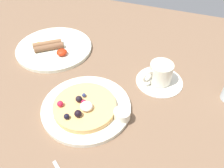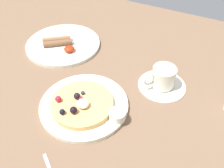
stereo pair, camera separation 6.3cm
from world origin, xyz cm
name	(u,v)px [view 1 (the left image)]	position (x,y,z in cm)	size (l,w,h in cm)	color
ground_plane	(106,100)	(0.00, 0.00, -1.50)	(157.50, 126.12, 3.00)	brown
pancake_plate	(86,108)	(-3.28, -6.53, 0.65)	(25.29, 25.29, 1.30)	white
pancake_with_berries	(84,106)	(-3.28, -7.62, 2.29)	(17.50, 17.50, 3.65)	#E4AD65
syrup_ramekin	(122,114)	(7.47, -6.95, 2.60)	(4.50, 4.50, 2.51)	white
breakfast_plate	(54,48)	(-26.63, 15.99, 0.62)	(27.72, 27.72, 1.23)	white
fried_breakfast	(49,47)	(-27.55, 14.20, 2.18)	(15.70, 9.89, 2.35)	brown
coffee_saucer	(159,81)	(13.88, 11.87, 0.34)	(14.84, 14.84, 0.68)	white
coffee_cup	(160,72)	(13.75, 11.72, 3.99)	(8.36, 8.90, 6.39)	white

